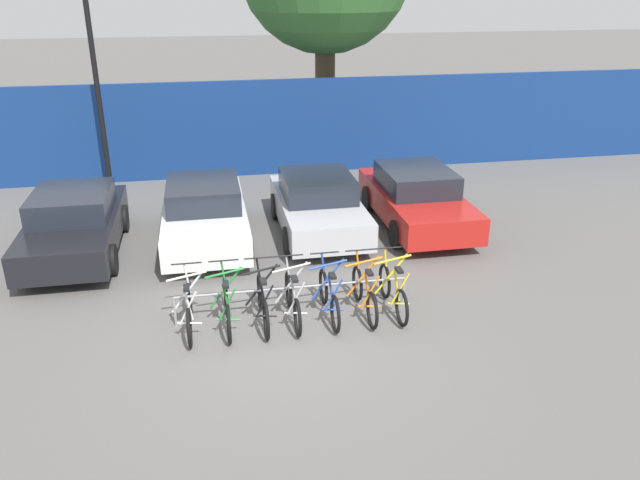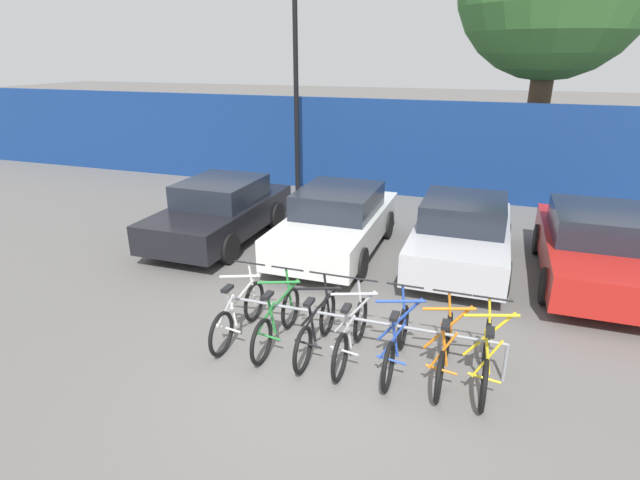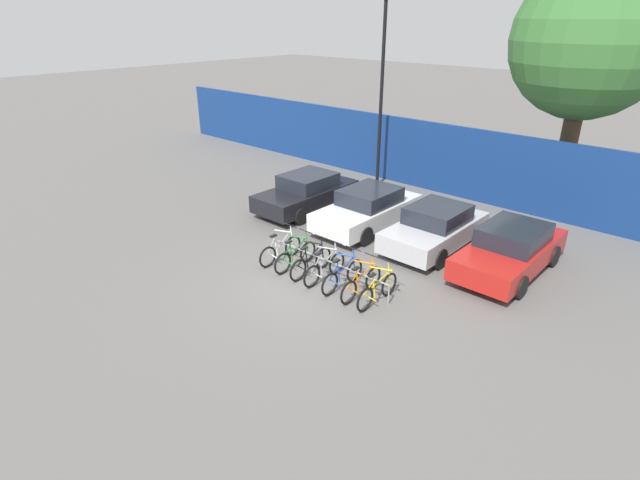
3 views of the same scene
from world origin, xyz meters
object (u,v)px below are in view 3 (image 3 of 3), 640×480
(bicycle_white, at_px, (281,250))
(bicycle_blue, at_px, (342,276))
(bicycle_green, at_px, (296,256))
(bicycle_black, at_px, (311,263))
(car_black, at_px, (307,192))
(bicycle_orange, at_px, (361,284))
(car_white, at_px, (368,209))
(bike_rack, at_px, (329,263))
(bicycle_yellow, at_px, (377,290))
(car_silver, at_px, (435,228))
(tree_behind_hoarding, at_px, (589,42))
(bicycle_silver, at_px, (325,268))
(car_red, at_px, (510,249))
(lamp_post, at_px, (382,86))

(bicycle_white, relative_size, bicycle_blue, 1.00)
(bicycle_green, height_order, bicycle_black, same)
(car_black, bearing_deg, bicycle_orange, -34.08)
(bicycle_green, height_order, car_white, car_white)
(bike_rack, xyz_separation_m, bicycle_orange, (1.27, -0.15, -0.11))
(bicycle_black, height_order, car_white, car_white)
(bicycle_black, xyz_separation_m, bicycle_yellow, (2.34, 0.00, 0.00))
(car_black, bearing_deg, car_silver, 2.45)
(bicycle_yellow, height_order, car_silver, car_silver)
(bicycle_green, distance_m, bicycle_blue, 1.79)
(bicycle_yellow, xyz_separation_m, car_silver, (-0.64, 3.94, 0.31))
(bicycle_green, relative_size, tree_behind_hoarding, 0.20)
(bicycle_white, xyz_separation_m, car_black, (-2.42, 3.71, 0.31))
(bicycle_silver, height_order, car_red, car_red)
(car_red, bearing_deg, tree_behind_hoarding, 97.59)
(bike_rack, height_order, car_white, car_white)
(bicycle_white, height_order, car_red, car_red)
(bike_rack, distance_m, car_silver, 3.97)
(bicycle_blue, bearing_deg, car_white, 118.16)
(car_silver, relative_size, tree_behind_hoarding, 0.45)
(car_black, relative_size, car_white, 0.98)
(car_black, bearing_deg, bicycle_blue, -37.47)
(bike_rack, bearing_deg, car_red, 47.06)
(bicycle_blue, xyz_separation_m, car_black, (-4.84, 3.71, 0.31))
(car_black, distance_m, car_silver, 5.38)
(bicycle_white, height_order, lamp_post, lamp_post)
(lamp_post, distance_m, tree_behind_hoarding, 7.46)
(bicycle_yellow, height_order, lamp_post, lamp_post)
(bicycle_blue, bearing_deg, lamp_post, 120.11)
(bicycle_white, height_order, car_black, car_black)
(bicycle_silver, bearing_deg, bicycle_green, 176.91)
(bicycle_green, distance_m, car_white, 3.89)
(bicycle_white, xyz_separation_m, bicycle_blue, (2.42, 0.00, 0.00))
(bicycle_white, height_order, car_white, car_white)
(bicycle_green, distance_m, lamp_post, 9.29)
(bike_rack, bearing_deg, bicycle_blue, -13.36)
(bicycle_silver, distance_m, car_white, 4.13)
(bicycle_yellow, bearing_deg, car_black, 150.16)
(bicycle_black, bearing_deg, lamp_post, 111.67)
(bicycle_green, relative_size, car_white, 0.40)
(bicycle_blue, bearing_deg, car_silver, 82.25)
(bike_rack, bearing_deg, car_white, 111.29)
(bicycle_green, bearing_deg, lamp_post, 110.43)
(bike_rack, bearing_deg, lamp_post, 117.14)
(car_white, xyz_separation_m, car_red, (5.02, 0.12, 0.00))
(bike_rack, relative_size, car_white, 0.98)
(bicycle_yellow, bearing_deg, car_silver, 101.06)
(bike_rack, xyz_separation_m, tree_behind_hoarding, (2.67, 10.62, 5.47))
(bike_rack, height_order, lamp_post, lamp_post)
(bicycle_silver, height_order, lamp_post, lamp_post)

